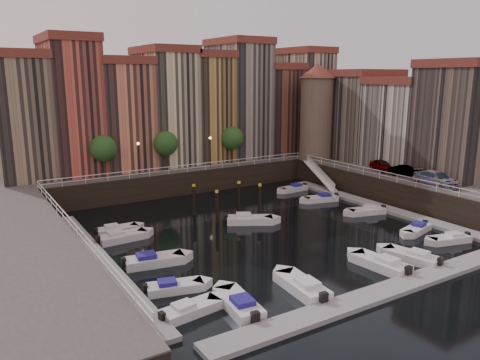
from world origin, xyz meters
TOP-DOWN VIEW (x-y plane):
  - ground at (0.00, 0.00)m, footprint 200.00×200.00m
  - quay_far at (0.00, 26.00)m, footprint 80.00×20.00m
  - quay_right at (28.00, -2.00)m, footprint 20.00×36.00m
  - dock_left at (-16.20, -1.00)m, footprint 2.00×28.00m
  - dock_right at (16.20, -1.00)m, footprint 2.00×28.00m
  - dock_near at (0.00, -17.00)m, footprint 30.00×2.00m
  - mountains at (1.72, 110.00)m, footprint 145.00×100.00m
  - far_terrace at (3.31, 23.50)m, footprint 48.70×10.30m
  - right_terrace at (26.50, 3.80)m, footprint 9.30×24.30m
  - corner_tower at (20.00, 14.50)m, footprint 5.20×5.20m
  - promenade_trees at (-1.33, 18.20)m, footprint 21.20×3.20m
  - street_lamps at (-1.00, 17.20)m, footprint 10.36×0.36m
  - railings at (0.00, 4.88)m, footprint 36.08×34.04m
  - gangway at (17.10, 10.00)m, footprint 2.78×8.32m
  - mooring_pilings at (-0.28, 5.32)m, footprint 6.66×4.13m
  - boat_left_0 at (-13.48, -12.38)m, footprint 4.42×2.07m
  - boat_left_1 at (-13.01, -8.76)m, footprint 4.39×2.48m
  - boat_left_2 at (-12.48, -3.46)m, footprint 5.17×2.58m
  - boat_left_3 at (-12.85, 3.50)m, footprint 4.82×1.96m
  - boat_left_4 at (-12.58, 5.98)m, footprint 4.22×1.60m
  - boat_right_0 at (12.91, -12.96)m, footprint 4.31×2.49m
  - boat_right_1 at (12.67, -9.47)m, footprint 4.33×2.47m
  - boat_right_2 at (13.29, -2.39)m, footprint 4.57×2.64m
  - boat_right_3 at (12.55, 4.40)m, footprint 4.56×2.53m
  - boat_right_4 at (12.95, 10.37)m, footprint 4.33×1.75m
  - boat_near_0 at (-10.42, -13.53)m, footprint 2.31×5.06m
  - boat_near_1 at (-5.19, -13.71)m, footprint 2.32×5.32m
  - boat_near_2 at (2.83, -13.79)m, footprint 2.35×5.26m
  - boat_near_3 at (6.20, -14.10)m, footprint 2.78×5.03m
  - car_a at (21.39, 2.99)m, footprint 3.00×4.57m
  - car_b at (21.21, -0.92)m, footprint 2.31×4.24m
  - car_c at (20.21, -5.87)m, footprint 2.55×5.59m
  - boat_extra_280 at (0.14, 1.73)m, footprint 5.01×3.95m

SIDE VIEW (x-z plane):
  - ground at x=0.00m, z-range 0.00..0.00m
  - dock_left at x=-16.20m, z-range 0.00..0.35m
  - dock_right at x=16.20m, z-range 0.00..0.35m
  - dock_near at x=0.00m, z-range 0.00..0.35m
  - boat_right_0 at x=12.91m, z-range -0.16..0.81m
  - boat_left_4 at x=-12.58m, z-range -0.16..0.81m
  - boat_right_1 at x=12.67m, z-range -0.16..0.81m
  - boat_left_1 at x=-13.01m, z-range -0.16..0.82m
  - boat_right_4 at x=12.95m, z-range -0.16..0.82m
  - boat_left_0 at x=-13.48m, z-range -0.16..0.83m
  - boat_right_3 at x=12.55m, z-range -0.17..0.85m
  - boat_right_2 at x=13.29m, z-range -0.17..0.86m
  - boat_left_3 at x=-12.85m, z-range -0.18..0.92m
  - boat_near_3 at x=6.20m, z-range -0.18..0.94m
  - boat_near_0 at x=-10.42m, z-range -0.19..0.96m
  - boat_extra_280 at x=0.14m, z-range -0.19..0.97m
  - boat_left_2 at x=-12.48m, z-range -0.19..0.97m
  - boat_near_2 at x=2.83m, z-range -0.19..0.99m
  - boat_near_1 at x=-5.19m, z-range -0.20..1.01m
  - quay_far at x=0.00m, z-range 0.00..3.00m
  - quay_right at x=28.00m, z-range 0.00..3.00m
  - mooring_pilings at x=-0.28m, z-range -0.24..3.54m
  - gangway at x=17.10m, z-range 0.05..3.78m
  - car_b at x=21.21m, z-range 3.00..4.33m
  - car_a at x=21.39m, z-range 3.00..4.45m
  - railings at x=0.00m, z-range 3.53..4.05m
  - car_c at x=20.21m, z-range 3.00..4.59m
  - street_lamps at x=-1.00m, z-range 3.81..7.99m
  - promenade_trees at x=-1.33m, z-range 3.98..9.18m
  - mountains at x=1.72m, z-range -1.08..16.92m
  - right_terrace at x=26.50m, z-range 2.56..16.56m
  - corner_tower at x=20.00m, z-range 3.29..17.09m
  - far_terrace at x=3.31m, z-range 2.20..19.70m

